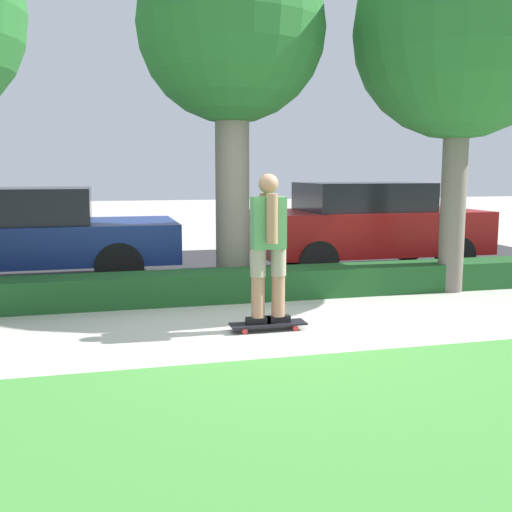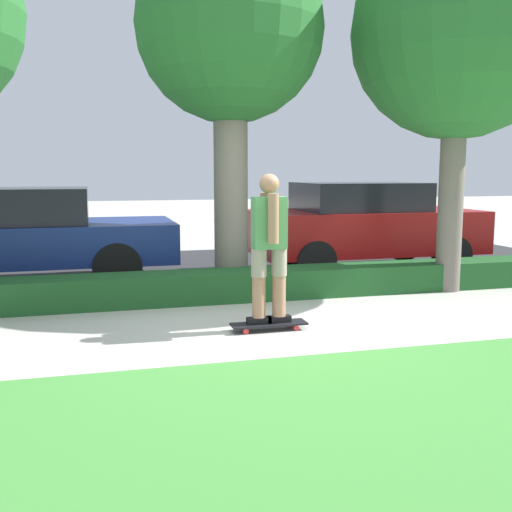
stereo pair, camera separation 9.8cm
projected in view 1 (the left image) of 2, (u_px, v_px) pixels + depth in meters
The scene contains 10 objects.
ground_plane at pixel (271, 329), 6.44m from camera, with size 60.00×60.00×0.00m, color #BCB7AD.
grass_lawn_strip at pixel (408, 455), 3.57m from camera, with size 14.37×4.00×0.01m.
street_asphalt at pixel (206, 268), 10.47m from camera, with size 14.37×5.00×0.01m.
hedge_row at pixel (239, 285), 7.95m from camera, with size 14.37×0.60×0.39m.
skateboard at pixel (268, 324), 6.40m from camera, with size 0.82×0.24×0.08m.
skater_person at pixel (268, 245), 6.28m from camera, with size 0.48×0.41×1.58m.
tree_mid at pixel (232, 33), 7.97m from camera, with size 2.53×2.53×4.86m.
tree_far at pixel (461, 32), 8.05m from camera, with size 2.91×2.91×5.02m.
parked_car_front at pixel (14, 233), 8.91m from camera, with size 4.69×1.96×1.45m.
parked_car_middle at pixel (366, 225), 10.21m from camera, with size 3.86×1.83×1.50m.
Camera 1 is at (-1.71, -6.03, 1.68)m, focal length 42.00 mm.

